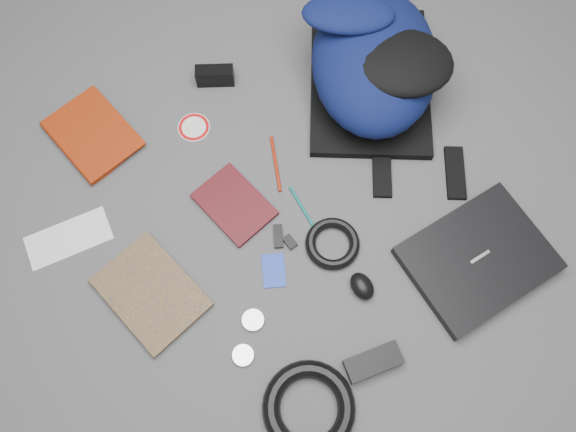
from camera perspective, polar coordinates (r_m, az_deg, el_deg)
name	(u,v)px	position (r m, az deg, el deg)	size (l,w,h in m)	color
ground	(288,219)	(1.43, 0.00, -0.28)	(4.00, 4.00, 0.00)	#4F4F51
backpack	(374,60)	(1.55, 8.75, 15.38)	(0.35, 0.51, 0.21)	#080E34
laptop	(478,259)	(1.46, 18.72, -4.13)	(0.34, 0.26, 0.03)	black
textbook_red	(65,155)	(1.60, -21.72, 5.82)	(0.18, 0.24, 0.03)	maroon
comic_book	(121,319)	(1.42, -16.64, -10.00)	(0.19, 0.25, 0.02)	#B0800C
envelope	(69,238)	(1.52, -21.39, -2.13)	(0.21, 0.10, 0.00)	silver
dvd_case	(234,204)	(1.45, -5.47, 1.18)	(0.14, 0.19, 0.02)	#380A0D
compact_camera	(215,76)	(1.61, -7.43, 13.95)	(0.10, 0.04, 0.06)	black
sticker_disc	(194,127)	(1.56, -9.54, 8.88)	(0.09, 0.09, 0.00)	white
pen_teal	(302,208)	(1.44, 1.48, 0.83)	(0.01, 0.01, 0.13)	#0A625A
pen_red	(276,164)	(1.49, -1.26, 5.33)	(0.01, 0.01, 0.16)	#97210B
id_badge	(274,271)	(1.39, -1.46, -5.56)	(0.06, 0.09, 0.00)	#1733B0
usb_black	(278,236)	(1.41, -1.01, -2.08)	(0.02, 0.06, 0.01)	black
key_fob	(290,242)	(1.41, 0.19, -2.65)	(0.02, 0.04, 0.01)	black
mouse	(362,286)	(1.38, 7.53, -7.08)	(0.05, 0.07, 0.04)	black
headphone_left	(253,320)	(1.36, -3.57, -10.51)	(0.05, 0.05, 0.01)	#B2B3B5
headphone_right	(243,355)	(1.35, -4.58, -13.93)	(0.05, 0.05, 0.01)	silver
cable_coil	(333,243)	(1.40, 4.55, -2.80)	(0.14, 0.14, 0.03)	black
power_brick	(373,362)	(1.35, 8.64, -14.46)	(0.13, 0.06, 0.03)	black
power_cord_coil	(309,408)	(1.33, 2.14, -18.90)	(0.21, 0.21, 0.04)	black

